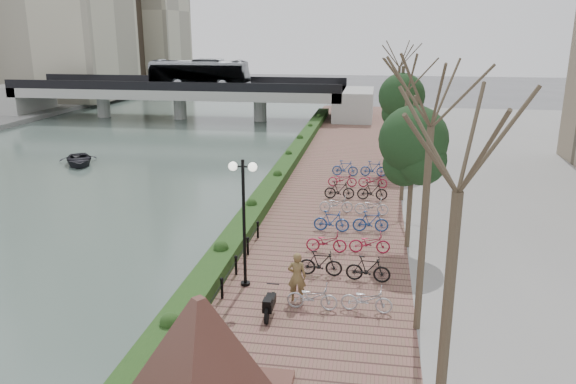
% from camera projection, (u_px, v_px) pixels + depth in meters
% --- Properties ---
extents(ground, '(220.00, 220.00, 0.00)m').
position_uv_depth(ground, '(152.00, 354.00, 17.14)').
color(ground, '#59595B').
rests_on(ground, ground).
extents(river_water, '(30.00, 130.00, 0.02)m').
position_uv_depth(river_water, '(93.00, 158.00, 43.11)').
color(river_water, '#4E6256').
rests_on(river_water, ground).
extents(promenade, '(8.00, 75.00, 0.50)m').
position_uv_depth(promenade, '(331.00, 193.00, 33.06)').
color(promenade, brown).
rests_on(promenade, ground).
extents(hedge, '(1.10, 56.00, 0.60)m').
position_uv_depth(hedge, '(281.00, 172.00, 35.79)').
color(hedge, '#183914').
rests_on(hedge, promenade).
extents(chain_fence, '(0.10, 14.10, 0.70)m').
position_uv_depth(chain_fence, '(214.00, 302.00, 18.59)').
color(chain_fence, black).
rests_on(chain_fence, promenade).
extents(granite_monument, '(4.81, 4.81, 3.19)m').
position_uv_depth(granite_monument, '(202.00, 358.00, 13.17)').
color(granite_monument, '#4A241F').
rests_on(granite_monument, promenade).
extents(lamppost, '(1.02, 0.32, 4.73)m').
position_uv_depth(lamppost, '(243.00, 196.00, 19.72)').
color(lamppost, black).
rests_on(lamppost, promenade).
extents(motorcycle, '(0.45, 1.40, 0.87)m').
position_uv_depth(motorcycle, '(270.00, 303.00, 18.37)').
color(motorcycle, black).
rests_on(motorcycle, promenade).
extents(pedestrian, '(0.66, 0.45, 1.77)m').
position_uv_depth(pedestrian, '(297.00, 277.00, 19.25)').
color(pedestrian, brown).
rests_on(pedestrian, promenade).
extents(bicycle_parking, '(2.40, 19.89, 1.00)m').
position_uv_depth(bicycle_parking, '(352.00, 214.00, 27.11)').
color(bicycle_parking, '#B0B0B5').
rests_on(bicycle_parking, promenade).
extents(street_trees, '(3.20, 37.12, 6.80)m').
position_uv_depth(street_trees, '(407.00, 156.00, 26.93)').
color(street_trees, '#3E3325').
rests_on(street_trees, promenade).
extents(bridge, '(36.00, 10.77, 6.50)m').
position_uv_depth(bridge, '(183.00, 88.00, 61.06)').
color(bridge, '#A7A7A1').
rests_on(bridge, ground).
extents(boat, '(4.26, 4.64, 0.78)m').
position_uv_depth(boat, '(79.00, 160.00, 40.89)').
color(boat, '#232328').
rests_on(boat, river_water).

